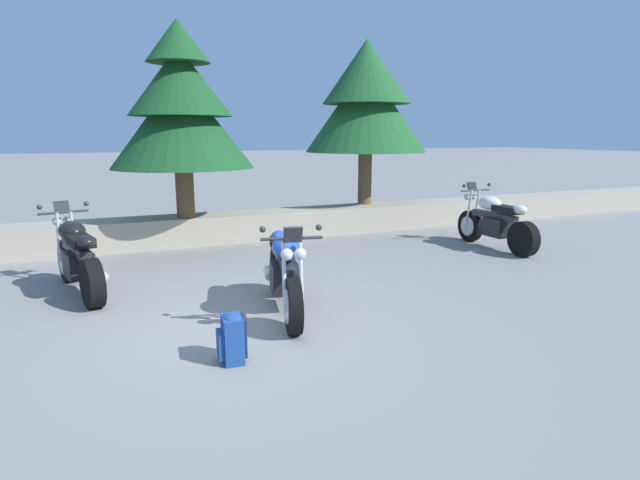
{
  "coord_description": "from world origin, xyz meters",
  "views": [
    {
      "loc": [
        -1.29,
        -5.35,
        2.11
      ],
      "look_at": [
        1.56,
        1.2,
        0.65
      ],
      "focal_mm": 29.19,
      "sensor_mm": 36.0,
      "label": 1
    }
  ],
  "objects_px": {
    "pine_tree_far_left": "(181,107)",
    "rider_backpack": "(232,337)",
    "motorcycle_white_far_right": "(495,223)",
    "motorcycle_blue_centre": "(285,273)",
    "motorcycle_black_near_left": "(77,258)",
    "pine_tree_mid_left": "(366,99)"
  },
  "relations": [
    {
      "from": "rider_backpack",
      "to": "pine_tree_mid_left",
      "type": "height_order",
      "value": "pine_tree_mid_left"
    },
    {
      "from": "pine_tree_mid_left",
      "to": "pine_tree_far_left",
      "type": "bearing_deg",
      "value": -174.43
    },
    {
      "from": "motorcycle_black_near_left",
      "to": "motorcycle_white_far_right",
      "type": "xyz_separation_m",
      "value": [
        7.1,
        -0.0,
        0.0
      ]
    },
    {
      "from": "motorcycle_blue_centre",
      "to": "pine_tree_far_left",
      "type": "distance_m",
      "value": 4.82
    },
    {
      "from": "rider_backpack",
      "to": "motorcycle_white_far_right",
      "type": "bearing_deg",
      "value": 27.02
    },
    {
      "from": "motorcycle_black_near_left",
      "to": "pine_tree_mid_left",
      "type": "xyz_separation_m",
      "value": [
        5.89,
        2.88,
        2.37
      ]
    },
    {
      "from": "motorcycle_white_far_right",
      "to": "pine_tree_far_left",
      "type": "distance_m",
      "value": 6.18
    },
    {
      "from": "motorcycle_black_near_left",
      "to": "motorcycle_white_far_right",
      "type": "distance_m",
      "value": 7.1
    },
    {
      "from": "pine_tree_far_left",
      "to": "pine_tree_mid_left",
      "type": "distance_m",
      "value": 4.07
    },
    {
      "from": "pine_tree_far_left",
      "to": "pine_tree_mid_left",
      "type": "height_order",
      "value": "pine_tree_far_left"
    },
    {
      "from": "pine_tree_far_left",
      "to": "motorcycle_black_near_left",
      "type": "bearing_deg",
      "value": -126.56
    },
    {
      "from": "motorcycle_blue_centre",
      "to": "rider_backpack",
      "type": "bearing_deg",
      "value": -130.22
    },
    {
      "from": "rider_backpack",
      "to": "pine_tree_far_left",
      "type": "relative_size",
      "value": 0.13
    },
    {
      "from": "motorcycle_black_near_left",
      "to": "rider_backpack",
      "type": "bearing_deg",
      "value": -65.15
    },
    {
      "from": "motorcycle_white_far_right",
      "to": "pine_tree_mid_left",
      "type": "bearing_deg",
      "value": 112.81
    },
    {
      "from": "motorcycle_black_near_left",
      "to": "motorcycle_blue_centre",
      "type": "distance_m",
      "value": 2.93
    },
    {
      "from": "motorcycle_white_far_right",
      "to": "pine_tree_far_left",
      "type": "height_order",
      "value": "pine_tree_far_left"
    },
    {
      "from": "motorcycle_black_near_left",
      "to": "pine_tree_far_left",
      "type": "relative_size",
      "value": 0.57
    },
    {
      "from": "motorcycle_blue_centre",
      "to": "pine_tree_far_left",
      "type": "xyz_separation_m",
      "value": [
        -0.44,
        4.32,
        2.1
      ]
    },
    {
      "from": "pine_tree_far_left",
      "to": "rider_backpack",
      "type": "bearing_deg",
      "value": -95.13
    },
    {
      "from": "motorcycle_blue_centre",
      "to": "pine_tree_far_left",
      "type": "bearing_deg",
      "value": 95.86
    },
    {
      "from": "motorcycle_white_far_right",
      "to": "pine_tree_far_left",
      "type": "xyz_separation_m",
      "value": [
        -5.26,
        2.49,
        2.1
      ]
    }
  ]
}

